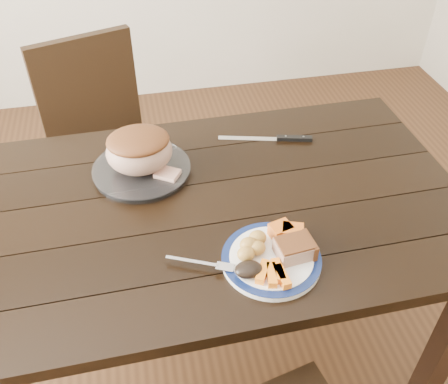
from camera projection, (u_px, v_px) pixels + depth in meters
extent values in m
plane|color=#472B16|center=(203.00, 346.00, 1.95)|extent=(4.00, 4.00, 0.00)
cube|color=black|center=(196.00, 209.00, 1.47)|extent=(1.61, 0.92, 0.04)
cube|color=black|center=(447.00, 341.00, 1.56)|extent=(0.07, 0.07, 0.71)
cube|color=black|center=(352.00, 191.00, 2.11)|extent=(0.07, 0.07, 0.71)
cube|color=black|center=(114.00, 163.00, 2.10)|extent=(0.53, 0.53, 0.04)
cube|color=black|center=(87.00, 90.00, 2.06)|extent=(0.41, 0.17, 0.46)
cube|color=black|center=(142.00, 171.00, 2.44)|extent=(0.04, 0.04, 0.43)
cube|color=black|center=(175.00, 214.00, 2.20)|extent=(0.04, 0.04, 0.43)
cube|color=black|center=(70.00, 195.00, 2.30)|extent=(0.04, 0.04, 0.43)
cube|color=black|center=(97.00, 245.00, 2.06)|extent=(0.04, 0.04, 0.43)
cylinder|color=white|center=(271.00, 260.00, 1.29)|extent=(0.26, 0.26, 0.02)
torus|color=#0E1B49|center=(271.00, 257.00, 1.28)|extent=(0.26, 0.26, 0.02)
cylinder|color=white|center=(142.00, 171.00, 1.56)|extent=(0.30, 0.30, 0.02)
cube|color=tan|center=(294.00, 249.00, 1.27)|extent=(0.10, 0.08, 0.04)
ellipsoid|color=gold|center=(258.00, 238.00, 1.30)|extent=(0.05, 0.04, 0.04)
ellipsoid|color=gold|center=(249.00, 245.00, 1.28)|extent=(0.05, 0.04, 0.04)
ellipsoid|color=gold|center=(257.00, 248.00, 1.27)|extent=(0.04, 0.04, 0.04)
ellipsoid|color=gold|center=(246.00, 254.00, 1.26)|extent=(0.05, 0.04, 0.04)
cube|color=orange|center=(272.00, 275.00, 1.22)|extent=(0.03, 0.07, 0.02)
cube|color=orange|center=(282.00, 276.00, 1.21)|extent=(0.03, 0.07, 0.02)
cube|color=orange|center=(278.00, 271.00, 1.23)|extent=(0.02, 0.07, 0.02)
cube|color=orange|center=(263.00, 272.00, 1.23)|extent=(0.05, 0.07, 0.02)
cube|color=orange|center=(281.00, 231.00, 1.32)|extent=(0.07, 0.06, 0.04)
cube|color=orange|center=(293.00, 233.00, 1.31)|extent=(0.07, 0.06, 0.04)
ellipsoid|color=black|center=(249.00, 269.00, 1.22)|extent=(0.07, 0.05, 0.03)
cube|color=silver|center=(192.00, 262.00, 1.26)|extent=(0.13, 0.07, 0.00)
cube|color=silver|center=(225.00, 267.00, 1.25)|extent=(0.05, 0.04, 0.00)
ellipsoid|color=tan|center=(139.00, 152.00, 1.51)|extent=(0.20, 0.17, 0.13)
cube|color=tan|center=(167.00, 174.00, 1.52)|extent=(0.09, 0.08, 0.02)
cube|color=silver|center=(247.00, 139.00, 1.71)|extent=(0.20, 0.07, 0.00)
cube|color=black|center=(294.00, 138.00, 1.70)|extent=(0.12, 0.05, 0.01)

